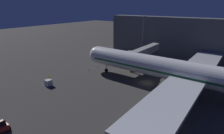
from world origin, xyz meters
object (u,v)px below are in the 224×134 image
at_px(baggage_container_near_belt, 48,83).
at_px(traffic_cone_nose_starboard, 89,70).
at_px(ground_crew_by_belt_loader, 49,78).
at_px(jet_bridge, 142,52).
at_px(baggage_tug_lead, 2,126).
at_px(apron_floodlight_mast, 143,33).
at_px(traffic_cone_nose_port, 98,66).
at_px(airliner_at_gate, 185,73).

distance_m(baggage_container_near_belt, traffic_cone_nose_starboard, 15.26).
bearing_deg(ground_crew_by_belt_loader, jet_bridge, 150.69).
relative_size(jet_bridge, baggage_tug_lead, 8.31).
distance_m(apron_floodlight_mast, traffic_cone_nose_port, 25.65).
distance_m(airliner_at_gate, apron_floodlight_mast, 35.79).
bearing_deg(traffic_cone_nose_starboard, baggage_container_near_belt, -2.34).
distance_m(jet_bridge, baggage_container_near_belt, 31.78).
distance_m(traffic_cone_nose_port, traffic_cone_nose_starboard, 4.40).
height_order(apron_floodlight_mast, baggage_container_near_belt, apron_floodlight_mast).
xyz_separation_m(jet_bridge, traffic_cone_nose_port, (9.12, -12.12, -5.07)).
distance_m(baggage_tug_lead, traffic_cone_nose_starboard, 32.40).
height_order(baggage_tug_lead, baggage_container_near_belt, baggage_tug_lead).
distance_m(jet_bridge, baggage_tug_lead, 45.05).
bearing_deg(ground_crew_by_belt_loader, baggage_container_near_belt, 51.25).
height_order(jet_bridge, apron_floodlight_mast, apron_floodlight_mast).
bearing_deg(jet_bridge, ground_crew_by_belt_loader, -29.31).
distance_m(apron_floodlight_mast, ground_crew_by_belt_loader, 42.71).
distance_m(airliner_at_gate, traffic_cone_nose_port, 30.13).
bearing_deg(ground_crew_by_belt_loader, baggage_tug_lead, 33.50).
bearing_deg(baggage_container_near_belt, traffic_cone_nose_starboard, 177.66).
bearing_deg(jet_bridge, apron_floodlight_mast, -153.17).
bearing_deg(baggage_container_near_belt, jet_bridge, 156.10).
relative_size(jet_bridge, ground_crew_by_belt_loader, 11.01).
distance_m(apron_floodlight_mast, traffic_cone_nose_starboard, 29.71).
bearing_deg(baggage_container_near_belt, apron_floodlight_mast, 172.61).
bearing_deg(baggage_tug_lead, baggage_container_near_belt, -149.34).
relative_size(baggage_container_near_belt, traffic_cone_nose_port, 3.02).
bearing_deg(airliner_at_gate, baggage_container_near_belt, -60.05).
height_order(jet_bridge, ground_crew_by_belt_loader, jet_bridge).
xyz_separation_m(apron_floodlight_mast, ground_crew_by_belt_loader, (41.05, -7.92, -8.75)).
distance_m(jet_bridge, ground_crew_by_belt_loader, 31.12).
xyz_separation_m(jet_bridge, baggage_tug_lead, (44.70, -3.29, -4.56)).
height_order(airliner_at_gate, traffic_cone_nose_starboard, airliner_at_gate).
xyz_separation_m(airliner_at_gate, traffic_cone_nose_starboard, (2.20, -29.64, -4.96)).
height_order(jet_bridge, baggage_container_near_belt, jet_bridge).
xyz_separation_m(airliner_at_gate, jet_bridge, (-11.32, -17.52, 0.10)).
height_order(baggage_tug_lead, traffic_cone_nose_starboard, baggage_tug_lead).
distance_m(jet_bridge, apron_floodlight_mast, 16.50).
distance_m(baggage_container_near_belt, ground_crew_by_belt_loader, 3.02).
xyz_separation_m(baggage_tug_lead, traffic_cone_nose_starboard, (-31.17, -8.82, -0.51)).
bearing_deg(traffic_cone_nose_port, baggage_tug_lead, 13.93).
relative_size(airliner_at_gate, apron_floodlight_mast, 3.62).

